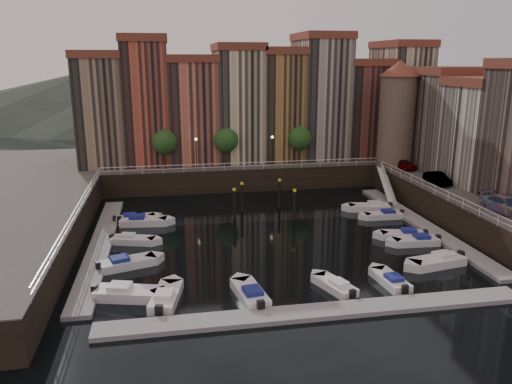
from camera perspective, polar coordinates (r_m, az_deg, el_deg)
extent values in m
plane|color=black|center=(50.43, 1.46, -4.63)|extent=(200.00, 200.00, 0.00)
cube|color=black|center=(74.77, -2.58, 3.03)|extent=(80.00, 20.00, 3.00)
cube|color=gray|center=(48.91, -17.31, -5.74)|extent=(2.00, 28.00, 0.35)
cube|color=gray|center=(54.99, 18.48, -3.55)|extent=(2.00, 28.00, 0.35)
cube|color=gray|center=(35.28, 7.23, -13.43)|extent=(30.00, 2.00, 0.35)
cone|color=#2D382D|center=(158.14, -17.94, 10.61)|extent=(80.00, 80.00, 14.00)
cone|color=#2D382D|center=(157.42, -5.01, 11.97)|extent=(100.00, 100.00, 18.00)
cone|color=#2D382D|center=(164.60, 7.47, 10.98)|extent=(70.00, 70.00, 12.00)
cube|color=#91785C|center=(70.84, -17.13, 8.69)|extent=(6.00, 10.00, 14.00)
cube|color=brown|center=(70.51, -17.61, 14.75)|extent=(6.30, 10.30, 1.00)
cube|color=#B44D38|center=(70.31, -12.35, 9.78)|extent=(5.80, 10.00, 16.00)
cube|color=brown|center=(70.12, -12.75, 16.71)|extent=(6.10, 10.30, 1.00)
cube|color=#C66B51|center=(70.49, -7.24, 9.00)|extent=(6.50, 10.00, 13.50)
cube|color=brown|center=(70.13, -7.44, 14.90)|extent=(6.80, 10.30, 1.00)
cube|color=beige|center=(71.04, -2.06, 9.75)|extent=(6.20, 10.00, 15.00)
cube|color=brown|center=(70.78, -2.13, 16.22)|extent=(6.50, 10.30, 1.00)
cube|color=#A0753B|center=(72.14, 2.65, 9.63)|extent=(5.60, 10.00, 14.50)
cube|color=brown|center=(71.85, 2.72, 15.79)|extent=(5.90, 10.30, 1.00)
cube|color=#A79C8B|center=(73.63, 7.29, 10.41)|extent=(6.40, 10.00, 16.50)
cube|color=brown|center=(73.48, 7.52, 17.23)|extent=(6.70, 10.30, 1.00)
cube|color=brown|center=(75.86, 11.77, 9.02)|extent=(6.00, 10.00, 13.00)
cube|color=brown|center=(75.51, 12.06, 14.31)|extent=(6.30, 10.30, 1.00)
cube|color=#C5B390|center=(78.17, 15.93, 9.86)|extent=(5.90, 10.00, 15.50)
cube|color=brown|center=(77.96, 16.38, 15.90)|extent=(6.20, 10.30, 1.00)
cube|color=#746857|center=(69.29, 21.52, 7.36)|extent=(9.00, 8.00, 12.00)
cube|color=brown|center=(68.85, 22.05, 12.72)|extent=(9.30, 8.30, 1.00)
cube|color=beige|center=(62.74, 25.27, 5.83)|extent=(9.00, 8.00, 11.00)
cube|color=brown|center=(62.23, 25.88, 11.28)|extent=(9.30, 8.30, 1.00)
cylinder|color=#6B5B4C|center=(68.34, 15.74, 7.75)|extent=(4.60, 4.60, 12.00)
cone|color=brown|center=(67.90, 16.15, 13.44)|extent=(5.20, 5.20, 2.00)
cylinder|color=black|center=(65.95, -10.34, 3.59)|extent=(0.30, 0.30, 2.40)
sphere|color=#1E4719|center=(65.53, -10.43, 5.65)|extent=(3.20, 3.20, 3.20)
cylinder|color=black|center=(66.40, -3.41, 3.88)|extent=(0.30, 0.30, 2.40)
sphere|color=#1E4719|center=(65.99, -3.44, 5.93)|extent=(3.20, 3.20, 3.20)
cylinder|color=black|center=(68.30, 4.97, 4.16)|extent=(0.30, 0.30, 2.40)
sphere|color=#1E4719|center=(67.89, 5.02, 6.15)|extent=(3.20, 3.20, 3.20)
cylinder|color=black|center=(64.93, -6.83, 4.27)|extent=(0.12, 0.12, 4.00)
sphere|color=#FFD88C|center=(64.59, -6.88, 6.02)|extent=(0.36, 0.36, 0.36)
cylinder|color=black|center=(66.26, 1.86, 4.58)|extent=(0.12, 0.12, 4.00)
sphere|color=#FFD88C|center=(65.93, 1.88, 6.29)|extent=(0.36, 0.36, 0.36)
cube|color=white|center=(64.58, -1.40, 3.37)|extent=(36.00, 0.08, 0.08)
cube|color=white|center=(64.67, -1.40, 2.98)|extent=(36.00, 0.06, 0.06)
cube|color=white|center=(54.85, 20.46, 0.34)|extent=(0.08, 34.00, 0.08)
cube|color=white|center=(54.96, 20.41, -0.12)|extent=(0.06, 34.00, 0.06)
cube|color=white|center=(48.03, -19.78, -1.59)|extent=(0.08, 34.00, 0.08)
cube|color=white|center=(48.15, -19.74, -2.10)|extent=(0.06, 34.00, 0.06)
cube|color=white|center=(64.37, 14.69, 0.83)|extent=(2.78, 8.26, 2.81)
cube|color=white|center=(64.26, 14.72, 1.26)|extent=(1.93, 8.32, 3.65)
cylinder|color=black|center=(54.11, -2.48, -1.60)|extent=(0.32, 0.32, 3.60)
cylinder|color=yellow|center=(53.61, -2.50, 0.30)|extent=(0.36, 0.36, 0.25)
cylinder|color=black|center=(56.64, -1.60, -0.83)|extent=(0.32, 0.32, 3.60)
cylinder|color=yellow|center=(56.17, -1.61, 0.98)|extent=(0.36, 0.36, 0.25)
cylinder|color=black|center=(53.80, 4.40, -1.73)|extent=(0.32, 0.32, 3.60)
cylinder|color=yellow|center=(53.30, 4.44, 0.18)|extent=(0.36, 0.36, 0.25)
cylinder|color=black|center=(58.23, 2.70, -0.41)|extent=(0.32, 0.32, 3.60)
cylinder|color=yellow|center=(57.77, 2.72, 1.36)|extent=(0.36, 0.36, 0.25)
cube|color=silver|center=(38.12, -14.30, -11.27)|extent=(5.20, 3.09, 0.83)
cube|color=silver|center=(38.12, -15.31, -10.51)|extent=(1.85, 1.69, 0.55)
cube|color=black|center=(38.88, -17.94, -10.56)|extent=(0.52, 0.64, 0.78)
cube|color=silver|center=(43.55, -14.44, -7.92)|extent=(4.92, 3.09, 0.78)
cube|color=navy|center=(43.25, -15.29, -7.46)|extent=(1.78, 1.64, 0.52)
cube|color=black|center=(43.03, -17.59, -8.06)|extent=(0.51, 0.61, 0.73)
cube|color=silver|center=(48.81, -13.83, -5.40)|extent=(4.35, 2.66, 0.69)
cube|color=silver|center=(48.86, -14.48, -4.91)|extent=(1.56, 1.43, 0.46)
cube|color=black|center=(49.48, -16.18, -5.00)|extent=(0.44, 0.54, 0.65)
cube|color=silver|center=(53.88, -12.73, -3.34)|extent=(4.96, 2.36, 0.82)
cube|color=navy|center=(53.84, -13.44, -2.85)|extent=(1.66, 1.46, 0.54)
cube|color=black|center=(54.24, -15.36, -3.09)|extent=(0.44, 0.58, 0.76)
cube|color=silver|center=(55.16, -13.62, -3.02)|extent=(4.35, 2.23, 0.71)
cube|color=navy|center=(54.99, -14.23, -2.65)|extent=(1.48, 1.32, 0.47)
cube|color=black|center=(54.96, -15.88, -2.98)|extent=(0.40, 0.52, 0.66)
cube|color=silver|center=(45.05, 19.94, -7.56)|extent=(5.09, 2.71, 0.82)
cube|color=silver|center=(45.28, 20.63, -6.83)|extent=(1.75, 1.57, 0.55)
cube|color=black|center=(46.56, 22.35, -6.70)|extent=(0.48, 0.61, 0.77)
cube|color=silver|center=(49.41, 17.76, -5.43)|extent=(4.35, 1.90, 0.73)
cube|color=navy|center=(49.50, 18.41, -4.91)|extent=(1.42, 1.24, 0.48)
cube|color=black|center=(50.28, 20.10, -4.99)|extent=(0.37, 0.50, 0.68)
cube|color=silver|center=(50.77, 16.41, -4.78)|extent=(4.45, 2.39, 0.72)
cube|color=navy|center=(50.79, 17.07, -4.30)|extent=(1.53, 1.38, 0.48)
cube|color=black|center=(51.34, 18.81, -4.47)|extent=(0.42, 0.53, 0.67)
cube|color=silver|center=(56.49, 14.31, -2.64)|extent=(4.17, 1.69, 0.71)
cube|color=navy|center=(56.59, 14.86, -2.19)|extent=(1.34, 1.16, 0.47)
cube|color=black|center=(57.30, 16.32, -2.28)|extent=(0.34, 0.48, 0.66)
cube|color=silver|center=(58.97, 12.80, -1.77)|extent=(4.90, 2.58, 0.79)
cube|color=silver|center=(58.99, 13.43, -1.32)|extent=(1.68, 1.51, 0.53)
cube|color=black|center=(59.49, 15.10, -1.50)|extent=(0.46, 0.59, 0.74)
cube|color=silver|center=(37.20, -10.22, -11.75)|extent=(2.65, 4.79, 0.77)
cube|color=silver|center=(36.46, -10.45, -11.53)|extent=(1.51, 1.67, 0.51)
cube|color=black|center=(35.03, -11.03, -13.09)|extent=(0.58, 0.46, 0.72)
cube|color=silver|center=(37.10, -0.71, -11.57)|extent=(2.42, 4.75, 0.77)
cube|color=navy|center=(36.37, -0.40, -11.33)|extent=(1.44, 1.62, 0.52)
cube|color=black|center=(34.99, 0.55, -12.83)|extent=(0.56, 0.44, 0.72)
cube|color=silver|center=(38.86, 8.92, -10.54)|extent=(2.79, 4.23, 0.67)
cube|color=silver|center=(38.32, 9.46, -10.28)|extent=(1.44, 1.55, 0.45)
cube|color=black|center=(37.37, 10.97, -11.35)|extent=(0.53, 0.45, 0.63)
cube|color=silver|center=(40.63, 15.04, -9.72)|extent=(1.94, 4.19, 0.69)
cube|color=navy|center=(40.03, 15.48, -9.48)|extent=(1.22, 1.39, 0.46)
cube|color=black|center=(38.91, 16.65, -10.60)|extent=(0.49, 0.36, 0.65)
imported|color=gray|center=(67.39, 16.39, 3.02)|extent=(2.73, 4.37, 1.39)
imported|color=gray|center=(60.44, 20.03, 1.39)|extent=(1.55, 4.13, 1.35)
imported|color=gray|center=(51.45, 26.69, -1.45)|extent=(3.09, 5.67, 1.56)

